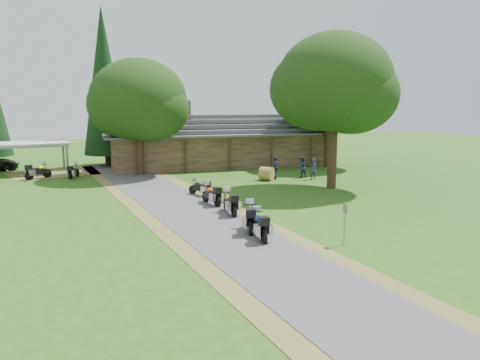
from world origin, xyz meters
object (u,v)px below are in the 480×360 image
object	(u,v)px
motorcycle_row_a	(260,224)
motorcycle_row_e	(200,187)
motorcycle_row_c	(230,202)
hay_bale	(267,174)
lodge	(216,139)
motorcycle_carport_b	(74,171)
carport	(31,158)
motorcycle_carport_a	(38,170)
motorcycle_row_b	(250,216)
motorcycle_row_d	(211,194)

from	to	relation	value
motorcycle_row_a	motorcycle_row_e	xyz separation A→B (m)	(-0.36, 10.42, -0.11)
motorcycle_row_c	hay_bale	size ratio (longest dim) A/B	1.92
lodge	motorcycle_carport_b	distance (m)	14.01
carport	motorcycle_carport_b	bearing A→B (deg)	-54.37
motorcycle_carport_b	motorcycle_carport_a	bearing A→B (deg)	103.63
motorcycle_row_c	motorcycle_carport_b	world-z (taller)	motorcycle_row_c
motorcycle_row_b	motorcycle_carport_b	size ratio (longest dim) A/B	1.21
motorcycle_carport_b	hay_bale	world-z (taller)	motorcycle_carport_b
carport	motorcycle_row_b	bearing A→B (deg)	-70.03
lodge	motorcycle_row_b	xyz separation A→B (m)	(-4.68, -23.59, -1.73)
motorcycle_carport_b	carport	bearing A→B (deg)	64.21
motorcycle_row_a	motorcycle_row_c	bearing A→B (deg)	5.03
motorcycle_row_a	hay_bale	distance (m)	15.79
motorcycle_row_a	hay_bale	world-z (taller)	motorcycle_row_a
lodge	motorcycle_row_c	size ratio (longest dim) A/B	10.58
motorcycle_carport_a	motorcycle_carport_b	bearing A→B (deg)	-44.36
motorcycle_carport_b	motorcycle_row_a	bearing A→B (deg)	-136.73
lodge	motorcycle_row_a	world-z (taller)	lodge
carport	motorcycle_carport_a	world-z (taller)	carport
motorcycle_carport_a	hay_bale	size ratio (longest dim) A/B	1.88
lodge	motorcycle_row_c	world-z (taller)	lodge
motorcycle_carport_a	carport	bearing A→B (deg)	66.60
motorcycle_row_d	hay_bale	bearing A→B (deg)	-54.62
carport	motorcycle_carport_b	size ratio (longest dim) A/B	3.55
motorcycle_row_b	hay_bale	bearing A→B (deg)	-6.34
motorcycle_row_a	motorcycle_carport_a	xyz separation A→B (m)	(-11.16, 20.88, -0.01)
motorcycle_carport_a	motorcycle_row_d	bearing A→B (deg)	-88.12
motorcycle_row_d	motorcycle_carport_a	xyz separation A→B (m)	(-10.84, 13.39, 0.01)
carport	hay_bale	size ratio (longest dim) A/B	5.85
motorcycle_row_a	motorcycle_row_c	xyz separation A→B (m)	(0.07, 4.91, 0.01)
motorcycle_row_b	hay_bale	world-z (taller)	motorcycle_row_b
lodge	motorcycle_row_b	size ratio (longest dim) A/B	10.24
motorcycle_carport_b	hay_bale	distance (m)	15.63
motorcycle_row_c	motorcycle_carport_b	xyz separation A→B (m)	(-8.53, 15.63, -0.10)
motorcycle_row_b	motorcycle_row_e	xyz separation A→B (m)	(-0.38, 9.06, -0.14)
motorcycle_row_b	motorcycle_row_c	world-z (taller)	motorcycle_row_b
motorcycle_row_a	motorcycle_row_b	bearing A→B (deg)	4.81
motorcycle_carport_b	motorcycle_row_d	bearing A→B (deg)	-127.17
hay_bale	motorcycle_carport_b	bearing A→B (deg)	157.68
motorcycle_row_d	hay_bale	distance (m)	9.52
motorcycle_row_c	motorcycle_carport_a	xyz separation A→B (m)	(-11.23, 15.98, -0.01)
motorcycle_row_c	motorcycle_carport_b	size ratio (longest dim) A/B	1.17
motorcycle_row_b	motorcycle_row_d	distance (m)	6.14
carport	motorcycle_row_b	xyz separation A→B (m)	(12.01, -22.92, -0.62)
motorcycle_row_a	motorcycle_carport_b	distance (m)	22.21
motorcycle_row_e	motorcycle_carport_b	world-z (taller)	motorcycle_carport_b
carport	motorcycle_row_c	size ratio (longest dim) A/B	3.05
motorcycle_row_b	motorcycle_carport_b	distance (m)	20.97
carport	motorcycle_row_d	distance (m)	20.46
carport	motorcycle_carport_a	distance (m)	3.56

